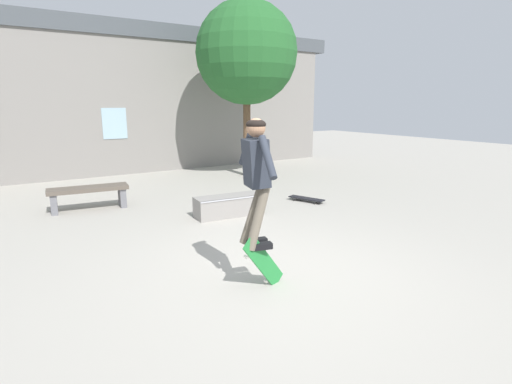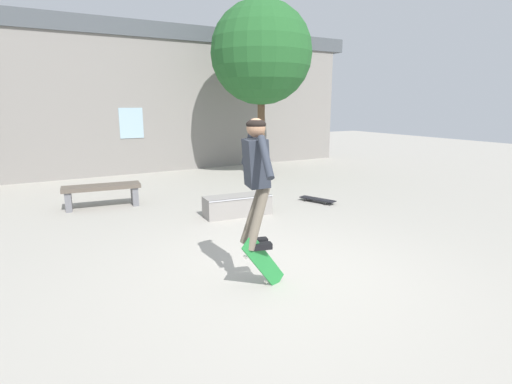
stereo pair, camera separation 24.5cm
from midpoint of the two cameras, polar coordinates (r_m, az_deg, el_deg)
ground_plane at (r=5.16m, az=4.46°, el=-11.94°), size 40.00×40.00×0.00m
building_backdrop at (r=12.81m, az=-18.28°, el=12.91°), size 16.55×0.52×5.76m
tree_right at (r=11.95m, az=1.39°, el=19.20°), size 2.89×2.89×4.97m
park_bench at (r=8.84m, az=-20.41°, el=0.08°), size 1.57×0.62×0.48m
skate_ledge at (r=7.74m, az=-1.79°, el=-1.93°), size 1.32×0.58×0.39m
skater at (r=4.45m, az=1.60°, el=2.96°), size 0.39×1.13×1.48m
skateboard_flipping at (r=4.73m, az=2.60°, el=-10.00°), size 0.66×0.22×0.77m
skateboard_resting at (r=8.89m, az=9.56°, el=-1.03°), size 0.48×0.85×0.08m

